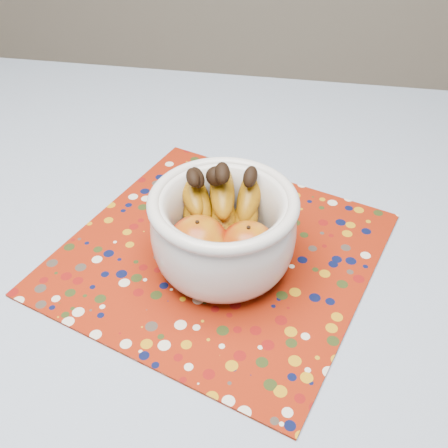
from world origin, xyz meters
name	(u,v)px	position (x,y,z in m)	size (l,w,h in m)	color
table	(149,319)	(0.00, 0.00, 0.67)	(1.20, 1.20, 0.75)	brown
tablecloth	(144,281)	(0.00, 0.00, 0.76)	(1.32, 1.32, 0.01)	slate
placemat	(219,253)	(0.09, 0.07, 0.76)	(0.41, 0.41, 0.00)	maroon
fruit_bowl	(219,223)	(0.10, 0.05, 0.83)	(0.20, 0.20, 0.15)	silver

